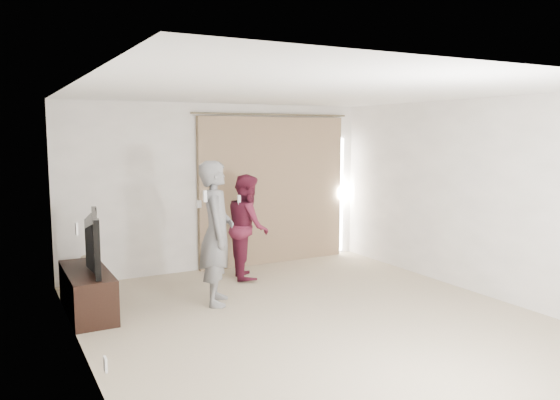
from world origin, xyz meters
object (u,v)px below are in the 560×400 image
(tv_console, at_px, (87,292))
(person_man, at_px, (216,233))
(tv, at_px, (85,242))
(person_woman, at_px, (248,226))

(tv_console, relative_size, person_man, 0.76)
(tv_console, xyz_separation_m, tv, (0.00, 0.00, 0.60))
(tv, distance_m, person_man, 1.56)
(tv_console, relative_size, person_woman, 0.89)
(person_woman, bearing_deg, person_man, -132.28)
(tv_console, bearing_deg, tv, 0.00)
(person_woman, bearing_deg, tv, -166.20)
(tv_console, distance_m, tv, 0.60)
(tv_console, bearing_deg, person_man, -13.90)
(tv, height_order, person_man, person_man)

